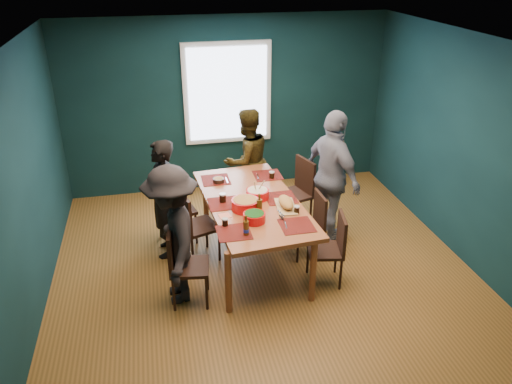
{
  "coord_description": "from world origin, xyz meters",
  "views": [
    {
      "loc": [
        -1.16,
        -4.95,
        3.54
      ],
      "look_at": [
        -0.04,
        0.24,
        0.94
      ],
      "focal_mm": 35.0,
      "sensor_mm": 36.0,
      "label": 1
    }
  ],
  "objects_px": {
    "chair_left_far": "(170,205)",
    "person_right": "(332,177)",
    "chair_right_mid": "(313,220)",
    "chair_right_far": "(298,187)",
    "cutting_board": "(286,203)",
    "person_far_left": "(163,199)",
    "chair_left_near": "(181,260)",
    "chair_right_near": "(333,244)",
    "chair_left_mid": "(192,222)",
    "bowl_salad": "(245,204)",
    "person_back": "(247,161)",
    "person_near_left": "(173,236)",
    "dining_table": "(253,206)",
    "bowl_dumpling": "(257,193)",
    "bowl_herbs": "(254,217)"
  },
  "relations": [
    {
      "from": "chair_left_far",
      "to": "person_right",
      "type": "distance_m",
      "value": 2.14
    },
    {
      "from": "chair_right_mid",
      "to": "person_right",
      "type": "relative_size",
      "value": 0.47
    },
    {
      "from": "chair_right_far",
      "to": "cutting_board",
      "type": "bearing_deg",
      "value": -132.78
    },
    {
      "from": "cutting_board",
      "to": "person_far_left",
      "type": "bearing_deg",
      "value": 162.81
    },
    {
      "from": "chair_left_near",
      "to": "chair_right_near",
      "type": "xyz_separation_m",
      "value": [
        1.72,
        0.0,
        -0.02
      ]
    },
    {
      "from": "chair_left_mid",
      "to": "chair_left_near",
      "type": "height_order",
      "value": "chair_left_mid"
    },
    {
      "from": "chair_right_mid",
      "to": "bowl_salad",
      "type": "relative_size",
      "value": 2.61
    },
    {
      "from": "person_far_left",
      "to": "cutting_board",
      "type": "height_order",
      "value": "person_far_left"
    },
    {
      "from": "person_back",
      "to": "person_near_left",
      "type": "distance_m",
      "value": 2.27
    },
    {
      "from": "chair_left_near",
      "to": "chair_right_far",
      "type": "xyz_separation_m",
      "value": [
        1.73,
        1.42,
        0.03
      ]
    },
    {
      "from": "dining_table",
      "to": "person_far_left",
      "type": "xyz_separation_m",
      "value": [
        -1.05,
        0.36,
        0.03
      ]
    },
    {
      "from": "person_right",
      "to": "cutting_board",
      "type": "height_order",
      "value": "person_right"
    },
    {
      "from": "chair_left_near",
      "to": "bowl_dumpling",
      "type": "height_order",
      "value": "bowl_dumpling"
    },
    {
      "from": "chair_left_far",
      "to": "chair_left_mid",
      "type": "relative_size",
      "value": 1.02
    },
    {
      "from": "dining_table",
      "to": "chair_left_far",
      "type": "distance_m",
      "value": 1.15
    },
    {
      "from": "chair_right_near",
      "to": "person_right",
      "type": "distance_m",
      "value": 1.11
    },
    {
      "from": "chair_right_mid",
      "to": "bowl_dumpling",
      "type": "bearing_deg",
      "value": 167.7
    },
    {
      "from": "dining_table",
      "to": "person_near_left",
      "type": "relative_size",
      "value": 1.39
    },
    {
      "from": "chair_left_far",
      "to": "chair_right_mid",
      "type": "relative_size",
      "value": 1.15
    },
    {
      "from": "person_far_left",
      "to": "chair_right_mid",
      "type": "bearing_deg",
      "value": 79.02
    },
    {
      "from": "chair_left_near",
      "to": "person_near_left",
      "type": "height_order",
      "value": "person_near_left"
    },
    {
      "from": "chair_left_mid",
      "to": "person_near_left",
      "type": "relative_size",
      "value": 0.59
    },
    {
      "from": "chair_right_near",
      "to": "bowl_dumpling",
      "type": "distance_m",
      "value": 1.09
    },
    {
      "from": "bowl_herbs",
      "to": "chair_left_near",
      "type": "bearing_deg",
      "value": -167.87
    },
    {
      "from": "chair_right_mid",
      "to": "person_far_left",
      "type": "height_order",
      "value": "person_far_left"
    },
    {
      "from": "person_back",
      "to": "person_right",
      "type": "relative_size",
      "value": 0.88
    },
    {
      "from": "bowl_herbs",
      "to": "chair_left_mid",
      "type": "bearing_deg",
      "value": 136.95
    },
    {
      "from": "chair_left_near",
      "to": "chair_right_mid",
      "type": "bearing_deg",
      "value": 28.31
    },
    {
      "from": "bowl_dumpling",
      "to": "bowl_salad",
      "type": "bearing_deg",
      "value": -128.04
    },
    {
      "from": "chair_right_far",
      "to": "person_near_left",
      "type": "relative_size",
      "value": 0.6
    },
    {
      "from": "chair_right_far",
      "to": "person_right",
      "type": "bearing_deg",
      "value": -70.78
    },
    {
      "from": "person_back",
      "to": "chair_left_near",
      "type": "bearing_deg",
      "value": 37.29
    },
    {
      "from": "chair_right_mid",
      "to": "person_back",
      "type": "relative_size",
      "value": 0.54
    },
    {
      "from": "chair_right_far",
      "to": "person_back",
      "type": "bearing_deg",
      "value": 117.54
    },
    {
      "from": "dining_table",
      "to": "person_near_left",
      "type": "height_order",
      "value": "person_near_left"
    },
    {
      "from": "person_far_left",
      "to": "bowl_dumpling",
      "type": "xyz_separation_m",
      "value": [
        1.13,
        -0.29,
        0.1
      ]
    },
    {
      "from": "person_back",
      "to": "person_near_left",
      "type": "xyz_separation_m",
      "value": [
        -1.19,
        -1.94,
        0.02
      ]
    },
    {
      "from": "chair_right_near",
      "to": "bowl_dumpling",
      "type": "height_order",
      "value": "bowl_dumpling"
    },
    {
      "from": "chair_left_far",
      "to": "chair_right_far",
      "type": "relative_size",
      "value": 0.99
    },
    {
      "from": "person_back",
      "to": "bowl_dumpling",
      "type": "relative_size",
      "value": 5.57
    },
    {
      "from": "person_far_left",
      "to": "cutting_board",
      "type": "xyz_separation_m",
      "value": [
        1.4,
        -0.6,
        0.1
      ]
    },
    {
      "from": "chair_right_mid",
      "to": "bowl_dumpling",
      "type": "height_order",
      "value": "bowl_dumpling"
    },
    {
      "from": "dining_table",
      "to": "chair_right_far",
      "type": "relative_size",
      "value": 2.29
    },
    {
      "from": "chair_right_far",
      "to": "bowl_dumpling",
      "type": "distance_m",
      "value": 1.04
    },
    {
      "from": "person_right",
      "to": "bowl_salad",
      "type": "distance_m",
      "value": 1.35
    },
    {
      "from": "chair_right_far",
      "to": "person_far_left",
      "type": "xyz_separation_m",
      "value": [
        -1.86,
        -0.38,
        0.2
      ]
    },
    {
      "from": "chair_right_far",
      "to": "cutting_board",
      "type": "height_order",
      "value": "chair_right_far"
    },
    {
      "from": "chair_right_far",
      "to": "chair_right_mid",
      "type": "relative_size",
      "value": 1.16
    },
    {
      "from": "chair_left_far",
      "to": "person_right",
      "type": "xyz_separation_m",
      "value": [
        2.09,
        -0.29,
        0.33
      ]
    },
    {
      "from": "chair_left_mid",
      "to": "person_near_left",
      "type": "distance_m",
      "value": 0.79
    }
  ]
}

